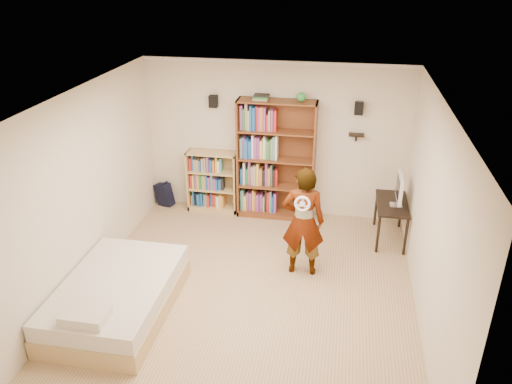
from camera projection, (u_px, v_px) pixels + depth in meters
The scene contains 14 objects.
ground at pixel (248, 291), 6.90m from camera, with size 4.50×5.00×0.01m, color tan.
room_shell at pixel (247, 174), 6.15m from camera, with size 4.52×5.02×2.71m.
crown_molding at pixel (247, 102), 5.76m from camera, with size 4.50×5.00×0.06m.
speaker_left at pixel (213, 101), 8.36m from camera, with size 0.14×0.12×0.20m, color black.
speaker_right at pixel (359, 108), 7.97m from camera, with size 0.14×0.12×0.20m, color black.
wall_shelf at pixel (356, 135), 8.17m from camera, with size 0.25×0.16×0.03m, color black.
tall_bookshelf at pixel (276, 161), 8.51m from camera, with size 1.32×0.38×2.09m, color brown, non-canonical shape.
low_bookshelf at pixel (213, 181), 8.92m from camera, with size 0.89×0.33×1.11m, color #D2B871, non-canonical shape.
computer_desk at pixel (390, 221), 8.05m from camera, with size 0.48×0.97×0.66m, color black, non-canonical shape.
imac at pixel (398, 191), 7.71m from camera, with size 0.10×0.51×0.51m, color white, non-canonical shape.
daybed at pixel (117, 293), 6.38m from camera, with size 1.32×2.02×0.60m, color silver, non-canonical shape.
person at pixel (303, 222), 7.00m from camera, with size 0.60×0.39×1.65m, color black.
wii_wheel at pixel (302, 204), 6.54m from camera, with size 0.22×0.22×0.04m, color white.
navy_bag at pixel (164, 194), 9.23m from camera, with size 0.32×0.21×0.44m, color black, non-canonical shape.
Camera 1 is at (1.11, -5.55, 4.19)m, focal length 35.00 mm.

